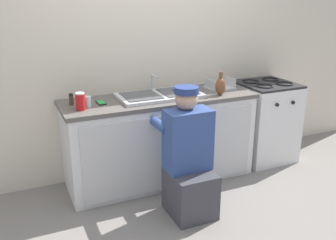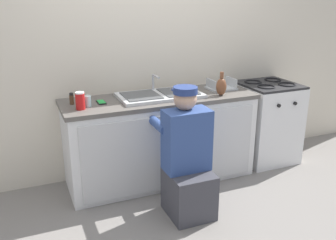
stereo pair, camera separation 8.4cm
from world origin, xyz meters
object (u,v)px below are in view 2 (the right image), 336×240
at_px(plumber_person, 187,163).
at_px(soda_cup_red, 80,101).
at_px(cell_phone, 101,102).
at_px(dish_rack_tray, 221,87).
at_px(stove_range, 266,122).
at_px(vase_decorative, 221,86).
at_px(spice_bottle_pepper, 72,99).
at_px(water_glass, 88,101).
at_px(sink_double_basin, 160,95).

distance_m(plumber_person, soda_cup_red, 1.05).
bearing_deg(cell_phone, dish_rack_tray, 1.24).
xyz_separation_m(stove_range, cell_phone, (-1.85, 0.01, 0.43)).
relative_size(soda_cup_red, vase_decorative, 0.66).
xyz_separation_m(soda_cup_red, spice_bottle_pepper, (-0.05, 0.18, -0.02)).
bearing_deg(stove_range, cell_phone, 179.60).
relative_size(soda_cup_red, water_glass, 1.52).
bearing_deg(sink_double_basin, spice_bottle_pepper, 175.53).
bearing_deg(plumber_person, vase_decorative, 40.19).
relative_size(plumber_person, dish_rack_tray, 3.94).
distance_m(stove_range, plumber_person, 1.46).
relative_size(plumber_person, spice_bottle_pepper, 10.52).
bearing_deg(dish_rack_tray, sink_double_basin, -176.87).
distance_m(stove_range, spice_bottle_pepper, 2.16).
bearing_deg(soda_cup_red, spice_bottle_pepper, 103.95).
xyz_separation_m(vase_decorative, dish_rack_tray, (0.13, 0.21, -0.07)).
xyz_separation_m(stove_range, spice_bottle_pepper, (-2.10, 0.07, 0.47)).
xyz_separation_m(sink_double_basin, stove_range, (1.28, -0.00, -0.44)).
distance_m(sink_double_basin, soda_cup_red, 0.79).
bearing_deg(vase_decorative, water_glass, 175.26).
height_order(soda_cup_red, dish_rack_tray, soda_cup_red).
relative_size(stove_range, spice_bottle_pepper, 8.52).
bearing_deg(vase_decorative, plumber_person, -139.81).
bearing_deg(dish_rack_tray, spice_bottle_pepper, 179.01).
distance_m(stove_range, soda_cup_red, 2.12).
relative_size(stove_range, vase_decorative, 3.89).
height_order(stove_range, water_glass, water_glass).
bearing_deg(soda_cup_red, vase_decorative, -2.33).
height_order(sink_double_basin, dish_rack_tray, sink_double_basin).
distance_m(water_glass, spice_bottle_pepper, 0.18).
xyz_separation_m(stove_range, dish_rack_tray, (-0.58, 0.04, 0.45)).
bearing_deg(water_glass, vase_decorative, -4.74).
bearing_deg(water_glass, stove_range, 1.91).
height_order(water_glass, spice_bottle_pepper, spice_bottle_pepper).
relative_size(stove_range, dish_rack_tray, 3.20).
xyz_separation_m(soda_cup_red, water_glass, (0.07, 0.05, -0.03)).
xyz_separation_m(sink_double_basin, cell_phone, (-0.57, 0.01, -0.01)).
relative_size(sink_double_basin, stove_range, 0.89).
height_order(plumber_person, spice_bottle_pepper, plumber_person).
height_order(stove_range, soda_cup_red, soda_cup_red).
bearing_deg(vase_decorative, soda_cup_red, 177.67).
bearing_deg(water_glass, cell_phone, 30.46).
relative_size(stove_range, water_glass, 8.95).
distance_m(stove_range, water_glass, 2.04).
height_order(soda_cup_red, vase_decorative, vase_decorative).
bearing_deg(spice_bottle_pepper, water_glass, -48.18).
bearing_deg(cell_phone, water_glass, -149.54).
bearing_deg(water_glass, spice_bottle_pepper, 131.82).
bearing_deg(stove_range, plumber_person, -152.63).
xyz_separation_m(sink_double_basin, water_glass, (-0.70, -0.07, 0.03)).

